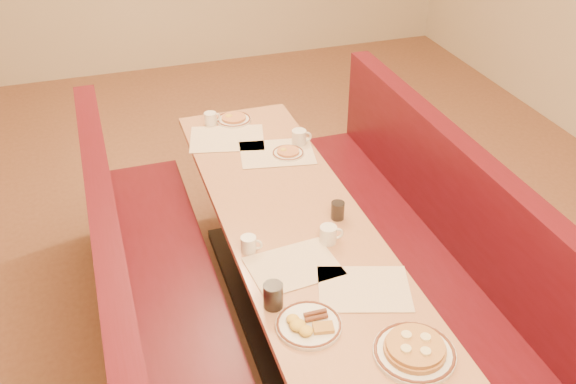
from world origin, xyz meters
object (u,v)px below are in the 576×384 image
object	(u,v)px
booth_right	(415,249)
coffee_mug_d	(211,119)
booth_left	(154,305)
soda_tumbler_near	(273,296)
coffee_mug_a	(329,234)
eggs_plate	(308,325)
coffee_mug_c	(300,137)
soda_tumbler_mid	(338,211)
coffee_mug_b	(249,244)
diner_table	(292,273)
pancake_plate	(415,351)

from	to	relation	value
booth_right	coffee_mug_d	xyz separation A→B (m)	(-0.90, 1.10, 0.43)
booth_left	soda_tumbler_near	world-z (taller)	booth_left
coffee_mug_a	soda_tumbler_near	xyz separation A→B (m)	(-0.38, -0.33, 0.01)
eggs_plate	coffee_mug_a	size ratio (longest dim) A/B	2.33
coffee_mug_c	soda_tumbler_mid	world-z (taller)	same
booth_right	soda_tumbler_near	bearing A→B (deg)	-149.86
coffee_mug_b	soda_tumbler_near	bearing A→B (deg)	-66.48
soda_tumbler_near	booth_right	bearing A→B (deg)	30.14
diner_table	coffee_mug_c	world-z (taller)	coffee_mug_c
booth_left	coffee_mug_a	xyz separation A→B (m)	(0.83, -0.25, 0.43)
coffee_mug_d	soda_tumbler_near	size ratio (longest dim) A/B	0.94
coffee_mug_b	soda_tumbler_mid	world-z (taller)	soda_tumbler_mid
booth_left	soda_tumbler_mid	distance (m)	1.04
coffee_mug_a	coffee_mug_d	size ratio (longest dim) A/B	1.06
pancake_plate	coffee_mug_a	size ratio (longest dim) A/B	2.77
booth_right	pancake_plate	distance (m)	1.24
booth_left	pancake_plate	world-z (taller)	booth_left
diner_table	pancake_plate	bearing A→B (deg)	-81.60
coffee_mug_a	soda_tumbler_near	bearing A→B (deg)	-128.98
coffee_mug_a	coffee_mug_d	distance (m)	1.38
soda_tumbler_near	soda_tumbler_mid	distance (m)	0.70
coffee_mug_a	soda_tumbler_mid	bearing A→B (deg)	65.64
soda_tumbler_near	soda_tumbler_mid	world-z (taller)	soda_tumbler_near
booth_left	coffee_mug_b	size ratio (longest dim) A/B	25.26
pancake_plate	coffee_mug_b	bearing A→B (deg)	117.79
soda_tumbler_mid	coffee_mug_d	bearing A→B (deg)	107.61
booth_left	coffee_mug_a	distance (m)	0.97
booth_left	soda_tumbler_mid	size ratio (longest dim) A/B	27.18
booth_right	diner_table	bearing A→B (deg)	180.00
coffee_mug_b	coffee_mug_d	bearing A→B (deg)	109.23
booth_left	pancake_plate	xyz separation A→B (m)	(0.88, -1.01, 0.41)
diner_table	coffee_mug_a	xyz separation A→B (m)	(0.10, -0.25, 0.42)
pancake_plate	coffee_mug_b	world-z (taller)	coffee_mug_b
coffee_mug_d	soda_tumbler_mid	world-z (taller)	soda_tumbler_mid
eggs_plate	coffee_mug_c	size ratio (longest dim) A/B	2.20
coffee_mug_c	diner_table	bearing A→B (deg)	-103.80
coffee_mug_b	booth_left	bearing A→B (deg)	179.95
booth_right	soda_tumbler_near	world-z (taller)	booth_right
coffee_mug_d	soda_tumbler_near	distance (m)	1.69
booth_left	soda_tumbler_near	distance (m)	0.87
diner_table	booth_right	bearing A→B (deg)	0.00
coffee_mug_a	coffee_mug_b	bearing A→B (deg)	-178.38
coffee_mug_b	soda_tumbler_near	world-z (taller)	soda_tumbler_near
coffee_mug_b	soda_tumbler_mid	size ratio (longest dim) A/B	1.08
diner_table	booth_left	world-z (taller)	booth_left
pancake_plate	eggs_plate	distance (m)	0.43
eggs_plate	coffee_mug_c	xyz separation A→B (m)	(0.46, 1.44, 0.03)
coffee_mug_c	eggs_plate	bearing A→B (deg)	-99.72
eggs_plate	soda_tumbler_near	distance (m)	0.19
pancake_plate	soda_tumbler_near	xyz separation A→B (m)	(-0.43, 0.42, 0.03)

